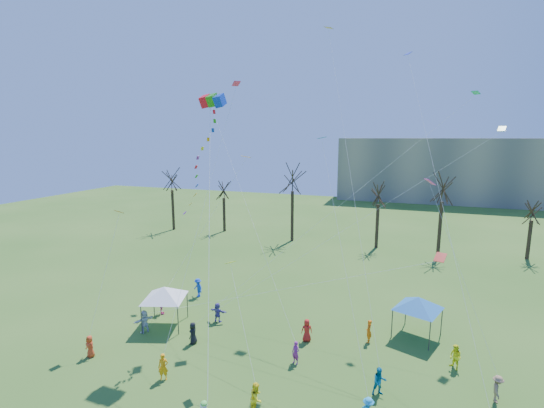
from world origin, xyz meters
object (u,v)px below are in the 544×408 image
(distant_building, at_px, (470,171))
(canopy_tent_blue, at_px, (418,303))
(canopy_tent_white, at_px, (164,293))
(big_box_kite, at_px, (204,165))

(distant_building, height_order, canopy_tent_blue, distant_building)
(distant_building, distance_m, canopy_tent_white, 81.90)
(canopy_tent_white, xyz_separation_m, canopy_tent_blue, (19.35, 4.87, -0.07))
(big_box_kite, bearing_deg, distant_building, 68.85)
(canopy_tent_white, relative_size, canopy_tent_blue, 1.05)
(canopy_tent_white, height_order, canopy_tent_blue, canopy_tent_white)
(big_box_kite, xyz_separation_m, canopy_tent_white, (-3.63, -0.59, -10.33))
(distant_building, height_order, canopy_tent_white, distant_building)
(canopy_tent_blue, bearing_deg, big_box_kite, -164.76)
(big_box_kite, bearing_deg, canopy_tent_white, -170.72)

